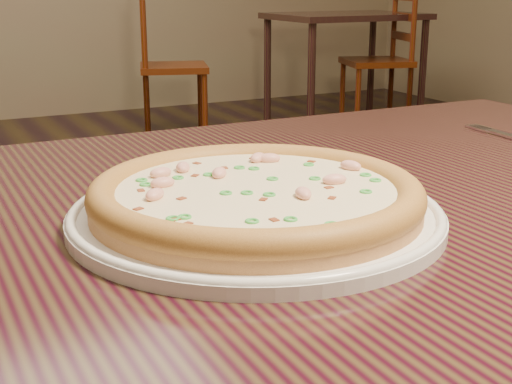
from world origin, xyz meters
name	(u,v)px	position (x,y,z in m)	size (l,w,h in m)	color
hero_table	(331,277)	(-0.15, -0.23, 0.65)	(1.20, 0.80, 0.75)	black
plate	(256,214)	(-0.27, -0.28, 0.76)	(0.35, 0.35, 0.02)	white
pizza	(256,195)	(-0.27, -0.28, 0.78)	(0.31, 0.31, 0.03)	tan
bg_table_right	(346,27)	(2.27, 3.35, 0.65)	(1.00, 0.70, 0.75)	black
chair_c	(165,66)	(1.00, 3.49, 0.44)	(0.53, 0.53, 0.95)	#502304
chair_d	(384,60)	(2.46, 3.14, 0.44)	(0.53, 0.53, 0.95)	#502304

